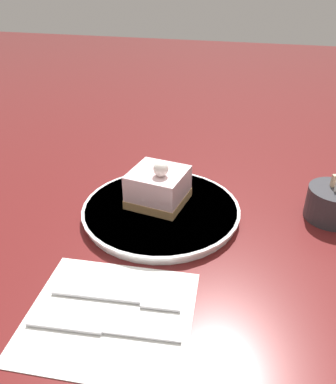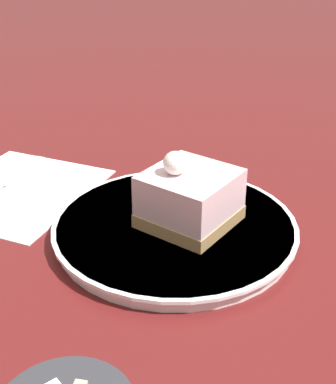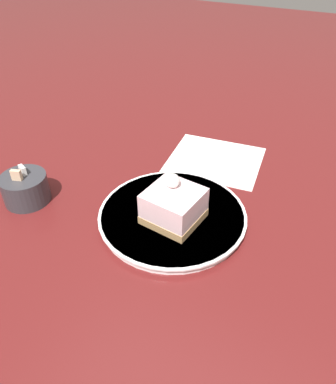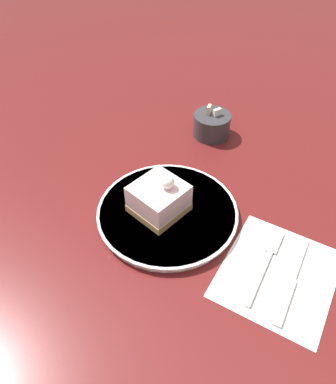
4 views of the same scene
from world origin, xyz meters
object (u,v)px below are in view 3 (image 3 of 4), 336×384
cake_slice (174,205)px  sugar_bowl (25,188)px  plate (172,217)px  fork (205,163)px  knife (225,154)px

cake_slice → sugar_bowl: cake_slice is taller
plate → fork: plate is taller
plate → cake_slice: 0.04m
knife → sugar_bowl: size_ratio=2.10×
plate → fork: size_ratio=1.59×
fork → sugar_bowl: size_ratio=1.93×
sugar_bowl → fork: bearing=-44.0°
fork → knife: 0.06m
fork → plate: bearing=176.9°
knife → sugar_bowl: bearing=130.8°
plate → knife: 0.27m
plate → fork: 0.22m
fork → knife: size_ratio=0.92×
plate → fork: (0.22, 0.02, -0.01)m
plate → fork: bearing=4.5°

